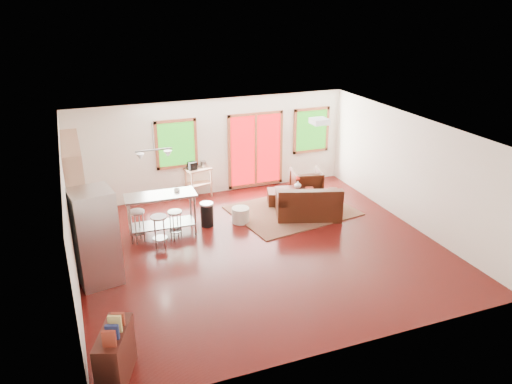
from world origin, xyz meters
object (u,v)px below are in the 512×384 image
object	(u,v)px
rug	(292,211)
ottoman	(278,197)
refrigerator	(96,237)
loveseat	(308,205)
kitchen_cart	(198,173)
island	(161,207)
armchair	(306,181)
coffee_table	(294,191)

from	to	relation	value
rug	ottoman	xyz separation A→B (m)	(-0.15, 0.55, 0.17)
rug	refrigerator	size ratio (longest dim) A/B	1.55
loveseat	kitchen_cart	distance (m)	3.16
island	armchair	bearing A→B (deg)	13.80
refrigerator	island	world-z (taller)	refrigerator
armchair	ottoman	world-z (taller)	armchair
island	kitchen_cart	xyz separation A→B (m)	(1.35, 1.94, 0.01)
armchair	kitchen_cart	distance (m)	2.94
rug	ottoman	bearing A→B (deg)	105.22
loveseat	armchair	world-z (taller)	loveseat
refrigerator	island	xyz separation A→B (m)	(1.49, 1.52, -0.25)
rug	kitchen_cart	size ratio (longest dim) A/B	2.84
refrigerator	coffee_table	bearing A→B (deg)	13.30
coffee_table	refrigerator	distance (m)	5.58
armchair	island	xyz separation A→B (m)	(-4.12, -1.01, 0.28)
loveseat	coffee_table	bearing A→B (deg)	103.59
island	ottoman	bearing A→B (deg)	12.34
loveseat	armchair	xyz separation A→B (m)	(0.60, 1.34, 0.07)
ottoman	refrigerator	size ratio (longest dim) A/B	0.30
island	rug	bearing A→B (deg)	2.53
armchair	kitchen_cart	world-z (taller)	kitchen_cart
armchair	island	size ratio (longest dim) A/B	0.50
coffee_table	ottoman	bearing A→B (deg)	176.49
coffee_table	ottoman	xyz separation A→B (m)	(-0.44, 0.03, -0.14)
island	kitchen_cart	size ratio (longest dim) A/B	1.57
coffee_table	refrigerator	bearing A→B (deg)	-156.76
rug	loveseat	size ratio (longest dim) A/B	1.65
ottoman	refrigerator	bearing A→B (deg)	-154.54
ottoman	refrigerator	xyz separation A→B (m)	(-4.66, -2.22, 0.75)
armchair	loveseat	bearing A→B (deg)	78.30
coffee_table	kitchen_cart	distance (m)	2.62
coffee_table	island	distance (m)	3.69
armchair	kitchen_cart	bearing A→B (deg)	-6.09
armchair	kitchen_cart	xyz separation A→B (m)	(-2.77, 0.93, 0.29)
ottoman	loveseat	bearing A→B (deg)	-70.82
armchair	refrigerator	xyz separation A→B (m)	(-5.61, -2.54, 0.53)
ottoman	refrigerator	world-z (taller)	refrigerator
ottoman	kitchen_cart	world-z (taller)	kitchen_cart
ottoman	island	size ratio (longest dim) A/B	0.35
kitchen_cart	loveseat	bearing A→B (deg)	-46.23
loveseat	kitchen_cart	world-z (taller)	kitchen_cart
loveseat	island	size ratio (longest dim) A/B	1.10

